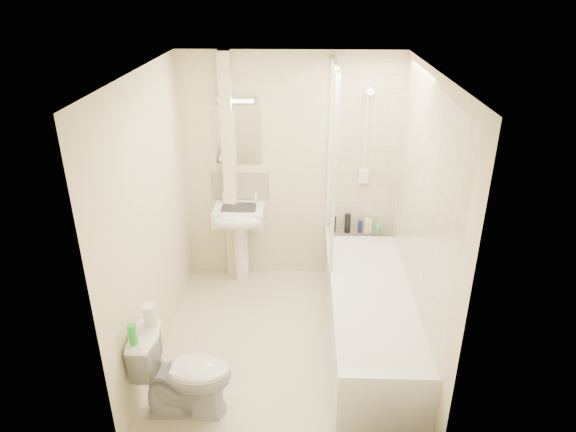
{
  "coord_description": "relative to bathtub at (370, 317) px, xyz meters",
  "views": [
    {
      "loc": [
        0.15,
        -3.73,
        3.02
      ],
      "look_at": [
        0.01,
        0.2,
        1.18
      ],
      "focal_mm": 32.0,
      "sensor_mm": 36.0,
      "label": 1
    }
  ],
  "objects": [
    {
      "name": "toilet_roll_upper",
      "position": [
        -1.69,
        -0.76,
        0.56
      ],
      "size": [
        0.1,
        0.1,
        0.1
      ],
      "primitive_type": "cylinder",
      "color": "white",
      "rests_on": "toilet_roll_lower"
    },
    {
      "name": "pipe_boxing",
      "position": [
        -1.37,
        1.17,
        0.91
      ],
      "size": [
        0.12,
        0.12,
        2.4
      ],
      "primitive_type": "cube",
      "color": "beige",
      "rests_on": "ground"
    },
    {
      "name": "bottle_white_b",
      "position": [
        0.09,
        1.14,
        0.34
      ],
      "size": [
        0.05,
        0.05,
        0.15
      ],
      "primitive_type": "cylinder",
      "color": "white",
      "rests_on": "bathtub"
    },
    {
      "name": "bottle_green",
      "position": [
        0.19,
        1.14,
        0.31
      ],
      "size": [
        0.06,
        0.06,
        0.09
      ],
      "primitive_type": "cylinder",
      "color": "#31BF5B",
      "rests_on": "bathtub"
    },
    {
      "name": "bottle_black_b",
      "position": [
        -0.14,
        1.14,
        0.36
      ],
      "size": [
        0.06,
        0.06,
        0.21
      ],
      "primitive_type": "cylinder",
      "color": "black",
      "rests_on": "bathtub"
    },
    {
      "name": "toilet_roll_lower",
      "position": [
        -1.7,
        -0.71,
        0.47
      ],
      "size": [
        0.1,
        0.1,
        0.09
      ],
      "primitive_type": "cylinder",
      "color": "white",
      "rests_on": "toilet"
    },
    {
      "name": "shower_screen",
      "position": [
        -0.35,
        0.78,
        1.16
      ],
      "size": [
        0.04,
        0.92,
        1.8
      ],
      "color": "white",
      "rests_on": "bathtub"
    },
    {
      "name": "wall_back",
      "position": [
        -0.75,
        1.23,
        0.91
      ],
      "size": [
        2.2,
        0.02,
        2.4
      ],
      "primitive_type": "cube",
      "color": "beige",
      "rests_on": "ground"
    },
    {
      "name": "toilet",
      "position": [
        -1.47,
        -0.82,
        0.07
      ],
      "size": [
        0.41,
        0.7,
        0.71
      ],
      "primitive_type": "imported",
      "rotation": [
        0.0,
        0.0,
        1.56
      ],
      "color": "white",
      "rests_on": "ground"
    },
    {
      "name": "green_bottle",
      "position": [
        -1.76,
        -0.94,
        0.5
      ],
      "size": [
        0.06,
        0.06,
        0.16
      ],
      "primitive_type": "cylinder",
      "color": "green",
      "rests_on": "toilet"
    },
    {
      "name": "pedestal_sink",
      "position": [
        -1.27,
        1.0,
        0.41
      ],
      "size": [
        0.51,
        0.48,
        0.99
      ],
      "color": "white",
      "rests_on": "ground"
    },
    {
      "name": "strip_light",
      "position": [
        -1.27,
        1.2,
        1.66
      ],
      "size": [
        0.42,
        0.07,
        0.07
      ],
      "primitive_type": "cube",
      "color": "silver",
      "rests_on": "wall_back"
    },
    {
      "name": "mirror",
      "position": [
        -1.27,
        1.22,
        1.29
      ],
      "size": [
        0.46,
        0.01,
        0.6
      ],
      "primitive_type": "cube",
      "color": "white",
      "rests_on": "wall_back"
    },
    {
      "name": "tile_back",
      "position": [
        0.0,
        1.22,
        1.14
      ],
      "size": [
        0.7,
        0.01,
        1.75
      ],
      "primitive_type": "cube",
      "color": "beige",
      "rests_on": "wall_back"
    },
    {
      "name": "bottle_cream",
      "position": [
        0.07,
        1.14,
        0.34
      ],
      "size": [
        0.07,
        0.07,
        0.16
      ],
      "primitive_type": "cylinder",
      "color": "beige",
      "rests_on": "bathtub"
    },
    {
      "name": "bottle_blue",
      "position": [
        -0.01,
        1.14,
        0.33
      ],
      "size": [
        0.05,
        0.05,
        0.14
      ],
      "primitive_type": "cylinder",
      "color": "navy",
      "rests_on": "bathtub"
    },
    {
      "name": "wall_right",
      "position": [
        0.35,
        -0.02,
        0.91
      ],
      "size": [
        0.02,
        2.5,
        2.4
      ],
      "primitive_type": "cube",
      "color": "beige",
      "rests_on": "ground"
    },
    {
      "name": "wall_left",
      "position": [
        -1.85,
        -0.02,
        0.91
      ],
      "size": [
        0.02,
        2.5,
        2.4
      ],
      "primitive_type": "cube",
      "color": "beige",
      "rests_on": "ground"
    },
    {
      "name": "ceiling",
      "position": [
        -0.75,
        -0.02,
        2.11
      ],
      "size": [
        2.2,
        2.5,
        0.02
      ],
      "primitive_type": "cube",
      "color": "white",
      "rests_on": "wall_back"
    },
    {
      "name": "bathtub",
      "position": [
        0.0,
        0.0,
        0.0
      ],
      "size": [
        0.7,
        2.1,
        0.55
      ],
      "color": "white",
      "rests_on": "ground"
    },
    {
      "name": "bottle_black_a",
      "position": [
        -0.29,
        1.14,
        0.35
      ],
      "size": [
        0.05,
        0.05,
        0.17
      ],
      "primitive_type": "cylinder",
      "color": "black",
      "rests_on": "bathtub"
    },
    {
      "name": "shower_fixture",
      "position": [
        -0.0,
        1.18,
        1.26
      ],
      "size": [
        0.1,
        0.16,
        0.99
      ],
      "color": "white",
      "rests_on": "wall_back"
    },
    {
      "name": "tile_right",
      "position": [
        0.34,
        0.0,
        1.14
      ],
      "size": [
        0.01,
        2.1,
        1.75
      ],
      "primitive_type": "cube",
      "color": "beige",
      "rests_on": "wall_right"
    },
    {
      "name": "floor",
      "position": [
        -0.75,
        -0.02,
        -0.29
      ],
      "size": [
        2.5,
        2.5,
        0.0
      ],
      "primitive_type": "plane",
      "color": "beige",
      "rests_on": "ground"
    },
    {
      "name": "splashback",
      "position": [
        -1.27,
        1.22,
        0.74
      ],
      "size": [
        0.6,
        0.02,
        0.3
      ],
      "primitive_type": "cube",
      "color": "beige",
      "rests_on": "wall_back"
    }
  ]
}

